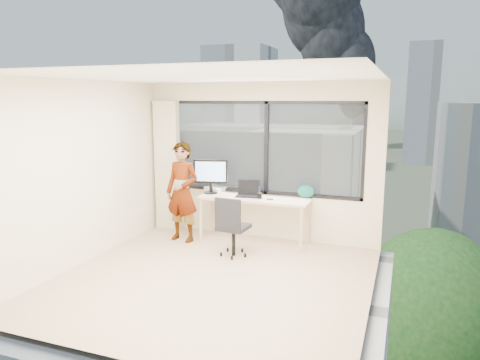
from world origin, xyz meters
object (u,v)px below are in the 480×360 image
at_px(chair, 234,225).
at_px(person, 182,192).
at_px(handbag, 306,191).
at_px(laptop, 248,189).
at_px(desk, 254,219).
at_px(monitor, 211,176).
at_px(game_console, 216,189).

height_order(chair, person, person).
height_order(person, handbag, person).
xyz_separation_m(person, laptop, (1.00, 0.38, 0.04)).
bearing_deg(desk, monitor, 175.76).
bearing_deg(handbag, desk, -176.80).
relative_size(monitor, game_console, 1.88).
distance_m(laptop, handbag, 0.95).
relative_size(person, monitor, 2.83).
xyz_separation_m(monitor, handbag, (1.60, 0.19, -0.18)).
bearing_deg(game_console, chair, -35.30).
xyz_separation_m(monitor, game_console, (0.00, 0.20, -0.25)).
xyz_separation_m(person, handbag, (1.93, 0.60, 0.03)).
distance_m(desk, person, 1.26).
relative_size(person, laptop, 4.28).
bearing_deg(game_console, person, -99.78).
distance_m(person, laptop, 1.07).
bearing_deg(laptop, handbag, 4.06).
bearing_deg(person, chair, -12.91).
xyz_separation_m(game_console, handbag, (1.60, -0.01, 0.07)).
height_order(chair, handbag, handbag).
bearing_deg(chair, game_console, 130.39).
bearing_deg(handbag, monitor, 172.77).
relative_size(desk, handbag, 6.40).
height_order(desk, game_console, game_console).
bearing_deg(chair, desk, 88.78).
xyz_separation_m(desk, chair, (-0.07, -0.74, 0.09)).
bearing_deg(desk, game_console, 162.19).
distance_m(monitor, game_console, 0.32).
height_order(person, monitor, person).
bearing_deg(desk, chair, -95.56).
bearing_deg(person, game_console, 69.05).
xyz_separation_m(chair, monitor, (-0.73, 0.80, 0.57)).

